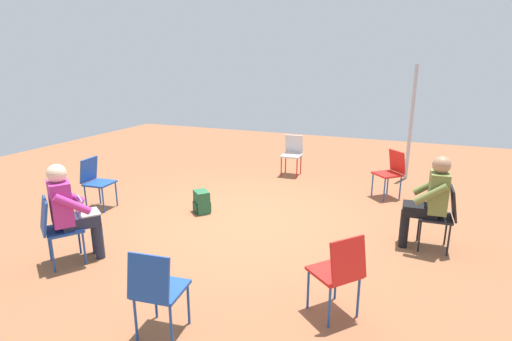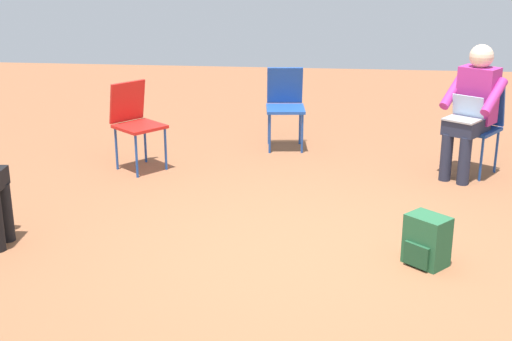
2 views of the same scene
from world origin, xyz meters
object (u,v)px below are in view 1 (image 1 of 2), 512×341
at_px(chair_southwest, 339,270).
at_px(person_in_olive, 429,197).
at_px(chair_southeast, 391,171).
at_px(chair_west, 157,288).
at_px(person_with_laptop, 70,208).
at_px(chair_east, 292,152).
at_px(chair_north, 96,179).
at_px(backpack_near_laptop_user, 202,203).
at_px(chair_south, 442,213).
at_px(chair_northwest, 57,226).

distance_m(chair_southwest, person_in_olive, 2.08).
relative_size(chair_southeast, person_in_olive, 0.69).
relative_size(chair_southeast, chair_west, 1.00).
bearing_deg(person_with_laptop, chair_east, 109.53).
relative_size(chair_north, backpack_near_laptop_user, 2.36).
bearing_deg(person_with_laptop, chair_west, 10.99).
height_order(chair_southeast, chair_south, same).
relative_size(chair_northwest, chair_south, 1.00).
bearing_deg(person_in_olive, chair_south, -90.00).
relative_size(chair_north, chair_east, 1.00).
xyz_separation_m(chair_west, chair_east, (5.50, 0.49, 0.00)).
bearing_deg(chair_north, chair_east, 138.29).
height_order(chair_south, person_with_laptop, person_with_laptop).
bearing_deg(backpack_near_laptop_user, person_with_laptop, 162.88).
bearing_deg(backpack_near_laptop_user, chair_east, -14.11).
bearing_deg(chair_north, chair_southwest, 66.79).
distance_m(chair_southeast, chair_west, 5.00).
bearing_deg(chair_southwest, person_in_olive, 18.45).
bearing_deg(chair_southeast, chair_southwest, 134.51).
bearing_deg(person_with_laptop, chair_north, 160.46).
bearing_deg(chair_north, person_in_olive, 90.83).
xyz_separation_m(chair_southwest, chair_east, (4.61, 1.89, 0.00)).
relative_size(chair_south, person_in_olive, 0.69).
height_order(chair_north, person_in_olive, person_in_olive).
bearing_deg(chair_southwest, backpack_near_laptop_user, 93.78).
bearing_deg(chair_southwest, chair_north, 111.83).
bearing_deg(person_in_olive, person_with_laptop, 114.43).
distance_m(chair_southwest, chair_west, 1.66).
bearing_deg(chair_north, chair_northwest, 26.10).
height_order(chair_southeast, chair_northwest, same).
xyz_separation_m(chair_southwest, chair_north, (1.43, 4.28, 0.00)).
distance_m(chair_south, person_with_laptop, 4.60).
distance_m(chair_north, person_in_olive, 5.08).
bearing_deg(chair_northwest, chair_south, 62.14).
bearing_deg(chair_east, person_in_olive, 132.35).
distance_m(chair_southwest, chair_southeast, 3.85).
bearing_deg(chair_east, chair_south, 134.17).
bearing_deg(chair_west, chair_southeast, 65.25).
relative_size(person_in_olive, backpack_near_laptop_user, 3.44).
distance_m(person_in_olive, backpack_near_laptop_user, 3.38).
xyz_separation_m(chair_north, chair_east, (3.17, -2.39, 0.00)).
bearing_deg(backpack_near_laptop_user, chair_west, -157.28).
height_order(chair_northwest, chair_south, same).
bearing_deg(backpack_near_laptop_user, chair_south, -89.57).
bearing_deg(person_with_laptop, chair_south, 61.16).
height_order(chair_west, person_in_olive, person_in_olive).
bearing_deg(person_in_olive, chair_southwest, 155.48).
bearing_deg(chair_southwest, person_with_laptop, 132.14).
distance_m(chair_north, chair_west, 3.71).
xyz_separation_m(chair_southeast, chair_north, (-2.42, 4.46, 0.00)).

